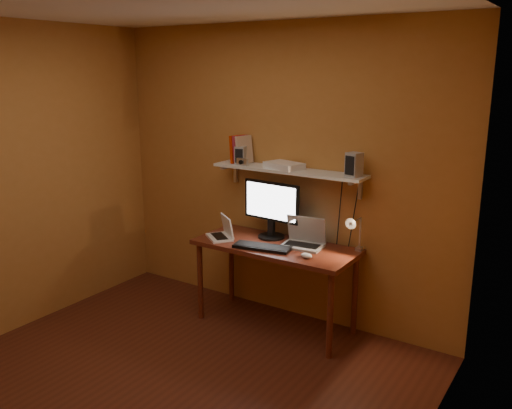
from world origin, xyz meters
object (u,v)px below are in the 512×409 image
Objects in this scene: monitor at (271,207)px; laptop at (304,238)px; speaker_right at (354,165)px; shelf_camera at (242,162)px; router at (284,165)px; keyboard at (262,247)px; mouse at (307,256)px; wall_shelf at (288,171)px; netbook at (223,232)px; speaker_left at (241,155)px; desk at (275,254)px; desk_lamp at (355,230)px.

monitor reaches higher than laptop.
speaker_right is 1.03m from shelf_camera.
speaker_right is 0.61× the size of router.
mouse is (0.42, 0.00, 0.01)m from keyboard.
wall_shelf reaches higher than netbook.
monitor is at bearing -160.81° from wall_shelf.
mouse is 0.34× the size of router.
wall_shelf is at bearing 72.70° from keyboard.
mouse is at bearing -108.28° from speaker_right.
router is at bearing 26.04° from monitor.
router is at bearing 10.51° from shelf_camera.
keyboard is 0.88m from speaker_left.
desk is 7.32× the size of speaker_right.
keyboard is 4.42× the size of shelf_camera.
netbook is 0.67× the size of keyboard.
monitor is 1.72× the size of netbook.
shelf_camera is (-0.42, -0.08, 0.05)m from wall_shelf.
speaker_left is at bearing 167.61° from laptop.
speaker_left is 0.10m from shelf_camera.
keyboard is 0.78m from desk_lamp.
shelf_camera reaches higher than monitor.
mouse is at bearing -39.46° from router.
desk_lamp is at bearing 47.75° from netbook.
mouse is at bearing -42.44° from wall_shelf.
shelf_camera reaches higher than laptop.
desk is at bearing -15.53° from shelf_camera.
shelf_camera reaches higher than desk.
shelf_camera is at bearing -169.55° from wall_shelf.
laptop is 0.96× the size of desk_lamp.
mouse is (0.51, -0.30, -0.26)m from monitor.
wall_shelf is at bearing 154.96° from mouse.
desk is 0.29m from laptop.
speaker_right is at bearing 3.60° from shelf_camera.
shelf_camera is at bearing 178.76° from mouse.
desk_lamp is 1.24m from speaker_left.
shelf_camera reaches higher than netbook.
wall_shelf is at bearing -13.14° from speaker_left.
speaker_left is at bearing -178.54° from router.
desk_lamp is at bearing -29.45° from speaker_right.
router is (0.10, 0.04, 0.37)m from monitor.
netbook is at bearing -170.38° from laptop.
netbook is 3.05× the size of mouse.
speaker_left reaches higher than laptop.
desk is 0.42m from mouse.
router is (0.38, 0.07, -0.01)m from shelf_camera.
monitor is at bearing 132.34° from desk.
laptop is 0.73m from netbook.
speaker_right is (1.08, 0.00, 0.02)m from speaker_left.
wall_shelf is 0.06m from router.
mouse is at bearing 33.03° from netbook.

